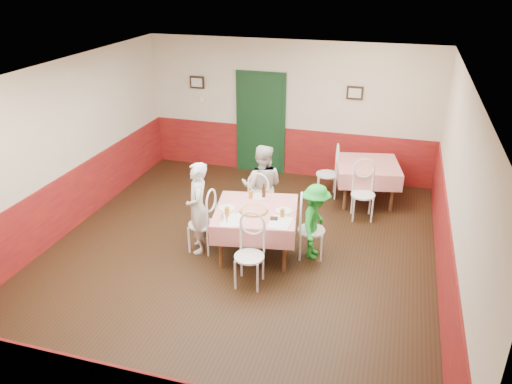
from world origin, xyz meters
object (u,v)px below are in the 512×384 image
(pizza, at_px, (254,210))
(main_table, at_px, (256,231))
(chair_right, at_px, (311,230))
(chair_second_a, at_px, (327,174))
(glass_c, at_px, (251,195))
(diner_left, at_px, (198,208))
(glass_b, at_px, (282,213))
(glass_a, at_px, (227,212))
(beer_bottle, at_px, (264,192))
(second_table, at_px, (366,182))
(chair_left, at_px, (202,224))
(diner_right, at_px, (315,222))
(chair_second_b, at_px, (363,195))
(chair_near, at_px, (249,257))
(chair_far, at_px, (262,203))
(diner_far, at_px, (262,187))
(wallet, at_px, (274,218))

(pizza, bearing_deg, main_table, 79.01)
(chair_right, height_order, chair_second_a, same)
(glass_c, height_order, diner_left, diner_left)
(glass_c, bearing_deg, glass_b, -37.39)
(glass_a, height_order, beer_bottle, beer_bottle)
(second_table, xyz_separation_m, chair_right, (-0.64, -2.25, 0.08))
(main_table, xyz_separation_m, chair_second_a, (0.73, 2.40, 0.08))
(chair_left, distance_m, diner_left, 0.29)
(main_table, relative_size, pizza, 3.00)
(chair_second_a, relative_size, diner_right, 0.75)
(chair_second_b, relative_size, beer_bottle, 4.12)
(chair_second_a, bearing_deg, chair_near, -21.13)
(chair_left, relative_size, chair_second_a, 1.00)
(chair_far, height_order, glass_b, chair_far)
(chair_second_b, bearing_deg, beer_bottle, -151.27)
(main_table, relative_size, diner_far, 0.83)
(chair_far, height_order, chair_second_a, same)
(chair_second_b, distance_m, wallet, 2.22)
(chair_right, xyz_separation_m, chair_second_b, (0.64, 1.50, 0.00))
(chair_right, bearing_deg, second_table, -26.20)
(chair_far, bearing_deg, beer_bottle, 112.88)
(glass_a, height_order, wallet, glass_a)
(pizza, distance_m, wallet, 0.39)
(diner_left, relative_size, diner_far, 1.00)
(glass_a, xyz_separation_m, diner_right, (1.24, 0.47, -0.22))
(chair_right, xyz_separation_m, chair_far, (-0.98, 0.69, 0.00))
(chair_right, height_order, beer_bottle, beer_bottle)
(second_table, height_order, glass_b, glass_b)
(glass_c, bearing_deg, chair_right, -11.51)
(pizza, xyz_separation_m, glass_c, (-0.17, 0.43, 0.05))
(chair_left, distance_m, glass_a, 0.64)
(chair_near, distance_m, diner_right, 1.25)
(chair_left, relative_size, glass_c, 7.18)
(glass_b, height_order, glass_c, glass_c)
(diner_far, bearing_deg, chair_near, 94.11)
(chair_left, relative_size, chair_right, 1.00)
(chair_right, relative_size, wallet, 8.18)
(chair_second_a, xyz_separation_m, chair_second_b, (0.75, -0.75, 0.00))
(chair_left, bearing_deg, glass_a, 72.85)
(glass_b, bearing_deg, wallet, -132.69)
(chair_second_a, xyz_separation_m, glass_b, (-0.29, -2.52, 0.37))
(main_table, distance_m, chair_near, 0.85)
(wallet, bearing_deg, diner_far, 104.03)
(chair_far, xyz_separation_m, glass_c, (-0.04, -0.48, 0.37))
(wallet, bearing_deg, chair_near, -117.65)
(chair_right, distance_m, chair_far, 1.20)
(glass_c, distance_m, beer_bottle, 0.21)
(chair_right, xyz_separation_m, beer_bottle, (-0.83, 0.28, 0.42))
(diner_right, bearing_deg, chair_near, 145.39)
(chair_right, xyz_separation_m, chair_second_a, (-0.11, 2.25, 0.00))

